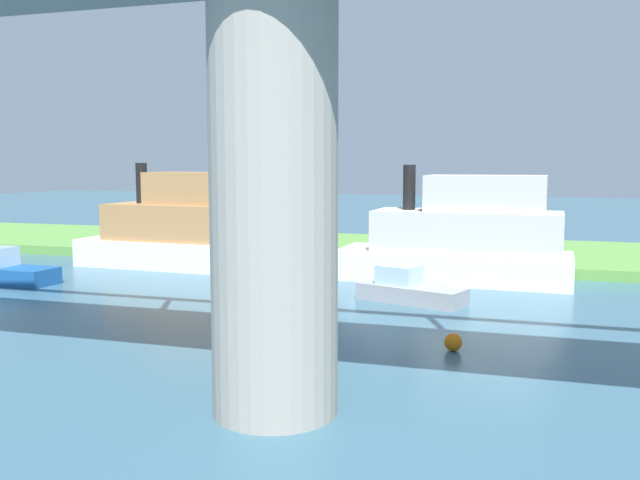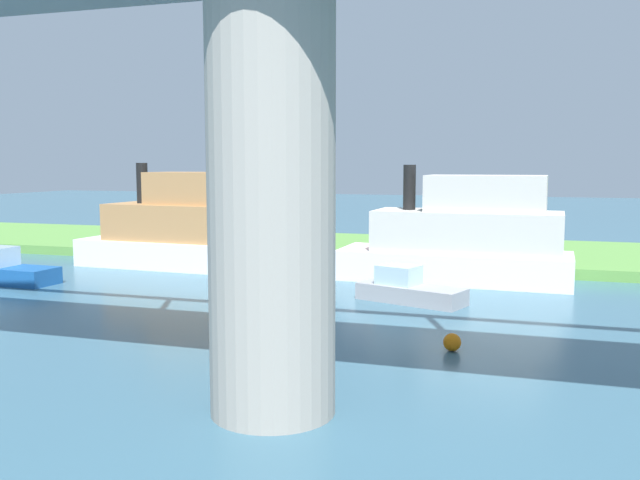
{
  "view_description": "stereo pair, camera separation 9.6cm",
  "coord_description": "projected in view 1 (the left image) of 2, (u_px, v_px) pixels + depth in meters",
  "views": [
    {
      "loc": [
        -7.25,
        31.89,
        5.18
      ],
      "look_at": [
        1.12,
        5.0,
        2.0
      ],
      "focal_mm": 37.92,
      "sensor_mm": 36.0,
      "label": 1
    },
    {
      "loc": [
        -7.34,
        31.87,
        5.18
      ],
      "look_at": [
        1.12,
        5.0,
        2.0
      ],
      "focal_mm": 37.92,
      "sensor_mm": 36.0,
      "label": 2
    }
  ],
  "objects": [
    {
      "name": "bridge_pylon",
      "position": [
        274.0,
        198.0,
        13.7
      ],
      "size": [
        2.62,
        2.62,
        8.99
      ],
      "primitive_type": "cylinder",
      "color": "#9E998E",
      "rests_on": "ground"
    },
    {
      "name": "pontoon_yellow",
      "position": [
        3.0,
        270.0,
        29.5
      ],
      "size": [
        4.77,
        1.91,
        1.56
      ],
      "color": "#195199",
      "rests_on": "ground"
    },
    {
      "name": "ground_plane",
      "position": [
        372.0,
        270.0,
        32.98
      ],
      "size": [
        160.0,
        160.0,
        0.0
      ],
      "primitive_type": "plane",
      "color": "#386075"
    },
    {
      "name": "marker_buoy",
      "position": [
        453.0,
        342.0,
        18.78
      ],
      "size": [
        0.5,
        0.5,
        0.5
      ],
      "primitive_type": "sphere",
      "color": "orange",
      "rests_on": "ground"
    },
    {
      "name": "mooring_post",
      "position": [
        234.0,
        243.0,
        36.61
      ],
      "size": [
        0.2,
        0.2,
        0.8
      ],
      "primitive_type": "cylinder",
      "color": "brown",
      "rests_on": "grassy_bank"
    },
    {
      "name": "riverboat_paddlewheel",
      "position": [
        462.0,
        239.0,
        29.74
      ],
      "size": [
        10.17,
        3.68,
        5.14
      ],
      "color": "white",
      "rests_on": "ground"
    },
    {
      "name": "skiff_small",
      "position": [
        184.0,
        229.0,
        33.83
      ],
      "size": [
        10.39,
        3.92,
        5.23
      ],
      "color": "white",
      "rests_on": "ground"
    },
    {
      "name": "person_on_bank",
      "position": [
        501.0,
        247.0,
        32.56
      ],
      "size": [
        0.45,
        0.45,
        1.39
      ],
      "color": "#2D334C",
      "rests_on": "grassy_bank"
    },
    {
      "name": "motorboat_white",
      "position": [
        408.0,
        289.0,
        25.45
      ],
      "size": [
        4.32,
        2.71,
        1.36
      ],
      "color": "#99999E",
      "rests_on": "ground"
    },
    {
      "name": "grassy_bank",
      "position": [
        396.0,
        250.0,
        38.65
      ],
      "size": [
        80.0,
        12.0,
        0.5
      ],
      "primitive_type": "cube",
      "color": "#5B9342",
      "rests_on": "ground"
    }
  ]
}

